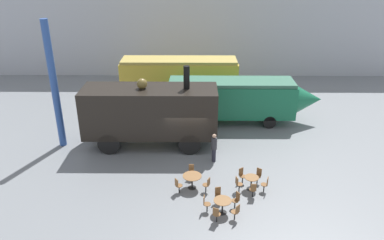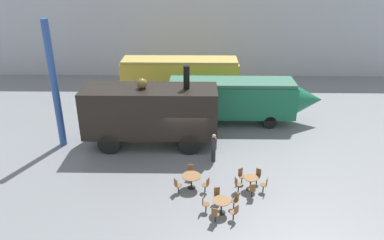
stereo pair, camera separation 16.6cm
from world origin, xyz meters
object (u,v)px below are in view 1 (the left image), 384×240
Objects in this scene: cafe_table_mid at (223,203)px; cafe_table_far at (251,180)px; passenger_coach_vintage at (179,77)px; streamlined_locomotive at (242,98)px; cafe_chair_0 at (178,185)px; visitor_person at (214,147)px; cafe_table_near at (192,178)px; steam_locomotive at (150,111)px.

cafe_table_far is at bearing 50.27° from cafe_table_mid.
streamlined_locomotive is (4.68, -4.14, -0.26)m from passenger_coach_vintage.
cafe_chair_0 is (-2.19, 1.58, -0.06)m from cafe_table_mid.
visitor_person is at bearing 122.60° from cafe_table_far.
cafe_chair_0 is at bearing -121.46° from visitor_person.
cafe_table_near is at bearing 0.00° from cafe_chair_0.
streamlined_locomotive is 12.76× the size of cafe_table_mid.
cafe_chair_0 is (0.42, -13.15, -1.60)m from passenger_coach_vintage.
streamlined_locomotive reaches higher than cafe_table_near.
streamlined_locomotive is 1.32× the size of steam_locomotive.
steam_locomotive is 8.28× the size of cafe_table_near.
cafe_table_mid is at bearing -101.05° from streamlined_locomotive.
steam_locomotive is 4.60× the size of visitor_person.
passenger_coach_vintage is 10.79× the size of cafe_chair_0.
streamlined_locomotive is at bearing 87.13° from cafe_table_far.
passenger_coach_vintage is 12.81m from cafe_table_near.
cafe_chair_0 is at bearing -70.09° from steam_locomotive.
passenger_coach_vintage is at bearing 103.70° from visitor_person.
visitor_person is (1.99, 3.25, 0.48)m from cafe_chair_0.
cafe_table_far is (5.74, -4.90, -1.82)m from steam_locomotive.
passenger_coach_vintage is 13.25m from cafe_chair_0.
cafe_table_mid is at bearing -59.15° from steam_locomotive.
steam_locomotive is 8.20m from cafe_table_mid.
cafe_chair_0 is at bearing -174.18° from cafe_table_far.
cafe_table_near is (1.15, -12.67, -1.48)m from passenger_coach_vintage.
cafe_table_near is 3.07m from visitor_person.
steam_locomotive is at bearing -148.86° from streamlined_locomotive.
passenger_coach_vintage is 0.86× the size of streamlined_locomotive.
cafe_table_far is at bearing -40.47° from steam_locomotive.
cafe_table_mid is (2.61, -14.73, -1.53)m from passenger_coach_vintage.
cafe_table_far is 3.43m from visitor_person.
cafe_table_far is 0.42× the size of visitor_person.
visitor_person is at bearing -76.30° from passenger_coach_vintage.
cafe_table_mid is at bearing -79.96° from passenger_coach_vintage.
steam_locomotive is at bearing 152.53° from visitor_person.
streamlined_locomotive is 12.58× the size of cafe_chair_0.
passenger_coach_vintage is 13.54m from cafe_table_far.
passenger_coach_vintage is 15.04m from cafe_table_mid.
steam_locomotive reaches higher than cafe_table_mid.
cafe_table_near is at bearing -84.81° from passenger_coach_vintage.
visitor_person is at bearing 65.57° from cafe_table_near.
steam_locomotive is 11.02× the size of cafe_table_far.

